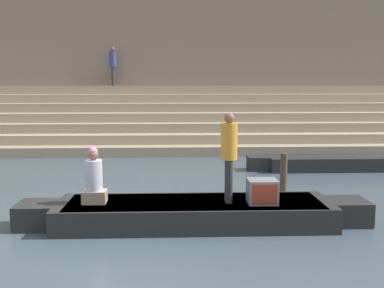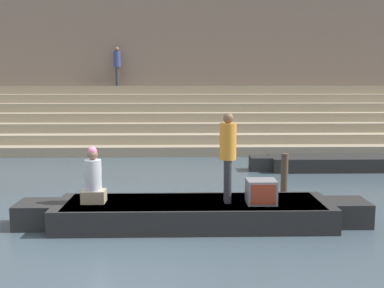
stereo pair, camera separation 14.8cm
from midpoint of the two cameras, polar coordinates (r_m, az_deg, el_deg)
ground_plane at (r=8.87m, az=-11.48°, el=-9.49°), size 120.00×120.00×0.00m
ghat_steps at (r=18.70m, az=-6.58°, el=2.49°), size 36.00×4.76×2.44m
back_wall at (r=20.97m, az=-6.26°, el=12.50°), size 34.20×1.28×8.69m
rowboat_main at (r=8.38m, az=-0.20°, el=-8.68°), size 6.46×1.47×0.45m
person_standing at (r=8.12m, az=4.19°, el=-0.86°), size 0.30×0.30×1.63m
person_rowing at (r=8.33m, az=-12.82°, el=-4.52°), size 0.42×0.33×1.03m
tv_set at (r=8.24m, az=8.40°, el=-5.97°), size 0.52×0.46×0.44m
moored_boat_shore at (r=14.26m, az=18.08°, el=-2.20°), size 5.64×1.13×0.41m
mooring_post at (r=10.42m, az=11.14°, el=-3.96°), size 0.16×0.16×1.03m
person_on_steps at (r=20.13m, az=-10.22°, el=10.06°), size 0.31×0.31×1.68m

